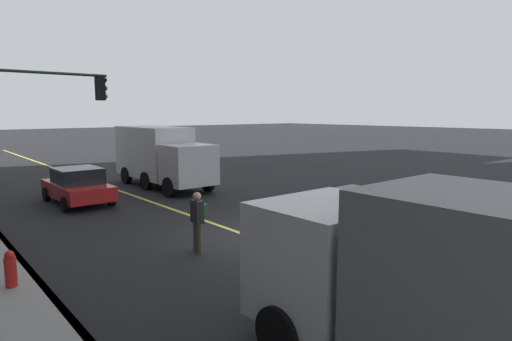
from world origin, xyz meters
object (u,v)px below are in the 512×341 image
object	(u,v)px
car_red	(78,186)
pedestrian_with_backpack	(198,217)
car_silver	(361,215)
traffic_light_mast	(32,114)
truck_gray	(496,303)
fire_hydrant	(11,272)
truck_white	(161,155)

from	to	relation	value
car_red	pedestrian_with_backpack	distance (m)	8.75
car_silver	pedestrian_with_backpack	world-z (taller)	pedestrian_with_backpack
traffic_light_mast	truck_gray	bearing A→B (deg)	-172.57
truck_gray	fire_hydrant	world-z (taller)	truck_gray
truck_gray	pedestrian_with_backpack	distance (m)	7.91
car_silver	fire_hydrant	distance (m)	9.29
pedestrian_with_backpack	traffic_light_mast	distance (m)	7.29
car_silver	traffic_light_mast	size ratio (longest dim) A/B	0.82
car_silver	truck_white	distance (m)	12.40
pedestrian_with_backpack	fire_hydrant	xyz separation A→B (m)	(0.28, 4.51, -0.52)
truck_white	traffic_light_mast	size ratio (longest dim) A/B	1.27
car_silver	car_red	bearing A→B (deg)	24.42
truck_white	truck_gray	world-z (taller)	truck_white
fire_hydrant	car_silver	bearing A→B (deg)	-104.96
car_red	traffic_light_mast	xyz separation A→B (m)	(-2.51, 2.12, 3.03)
traffic_light_mast	fire_hydrant	bearing A→B (deg)	162.04
car_red	truck_white	size ratio (longest dim) A/B	0.60
pedestrian_with_backpack	traffic_light_mast	size ratio (longest dim) A/B	0.31
car_red	truck_white	bearing A→B (deg)	-72.15
truck_gray	pedestrian_with_backpack	size ratio (longest dim) A/B	4.01
car_silver	pedestrian_with_backpack	bearing A→B (deg)	64.60
truck_white	fire_hydrant	distance (m)	13.32
car_red	fire_hydrant	world-z (taller)	car_red
pedestrian_with_backpack	fire_hydrant	size ratio (longest dim) A/B	1.80
truck_white	fire_hydrant	size ratio (longest dim) A/B	7.39
truck_white	pedestrian_with_backpack	distance (m)	11.11
truck_white	car_red	bearing A→B (deg)	107.85
truck_gray	fire_hydrant	xyz separation A→B (m)	(8.14, 3.76, -1.09)
car_red	truck_white	distance (m)	5.03
pedestrian_with_backpack	car_silver	bearing A→B (deg)	-115.40
truck_white	fire_hydrant	bearing A→B (deg)	138.70
truck_white	pedestrian_with_backpack	world-z (taller)	truck_white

